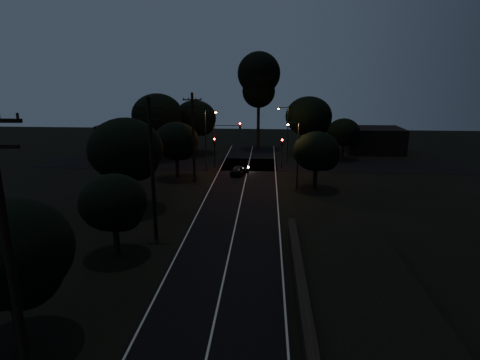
{
  "coord_description": "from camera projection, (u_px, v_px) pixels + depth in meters",
  "views": [
    {
      "loc": [
        2.61,
        -13.78,
        12.6
      ],
      "look_at": [
        0.0,
        24.0,
        2.5
      ],
      "focal_mm": 30.0,
      "sensor_mm": 36.0,
      "label": 1
    }
  ],
  "objects": [
    {
      "name": "tree_left_a",
      "position": [
        10.0,
        255.0,
        17.88
      ],
      "size": [
        5.81,
        5.81,
        7.34
      ],
      "color": "black",
      "rests_on": "ground"
    },
    {
      "name": "signal_right",
      "position": [
        282.0,
        148.0,
        54.21
      ],
      "size": [
        0.28,
        0.35,
        4.1
      ],
      "color": "black",
      "rests_on": "ground"
    },
    {
      "name": "signal_mast",
      "position": [
        227.0,
        136.0,
        54.33
      ],
      "size": [
        3.7,
        0.35,
        6.25
      ],
      "color": "black",
      "rests_on": "ground"
    },
    {
      "name": "signal_left",
      "position": [
        215.0,
        147.0,
        54.83
      ],
      "size": [
        0.28,
        0.35,
        4.1
      ],
      "color": "black",
      "rests_on": "ground"
    },
    {
      "name": "tree_far_w",
      "position": [
        159.0,
        116.0,
        60.18
      ],
      "size": [
        7.64,
        7.64,
        9.74
      ],
      "color": "black",
      "rests_on": "ground"
    },
    {
      "name": "tree_far_ne",
      "position": [
        310.0,
        117.0,
        62.61
      ],
      "size": [
        7.25,
        7.25,
        9.17
      ],
      "color": "black",
      "rests_on": "ground"
    },
    {
      "name": "car",
      "position": [
        239.0,
        170.0,
        51.31
      ],
      "size": [
        2.46,
        3.94,
        1.25
      ],
      "primitive_type": "imported",
      "rotation": [
        0.0,
        0.0,
        2.85
      ],
      "color": "black",
      "rests_on": "ground"
    },
    {
      "name": "utility_pole_near",
      "position": [
        11.0,
        267.0,
        13.57
      ],
      "size": [
        2.2,
        0.3,
        12.0
      ],
      "color": "black",
      "rests_on": "ground"
    },
    {
      "name": "tree_right_a",
      "position": [
        318.0,
        152.0,
        43.89
      ],
      "size": [
        5.11,
        5.11,
        6.5
      ],
      "color": "black",
      "rests_on": "ground"
    },
    {
      "name": "streetlight_a",
      "position": [
        207.0,
        136.0,
        52.49
      ],
      "size": [
        1.66,
        0.26,
        8.0
      ],
      "color": "black",
      "rests_on": "ground"
    },
    {
      "name": "utility_pole_mid",
      "position": [
        152.0,
        168.0,
        30.09
      ],
      "size": [
        2.2,
        0.3,
        11.0
      ],
      "color": "black",
      "rests_on": "ground"
    },
    {
      "name": "tall_pine",
      "position": [
        259.0,
        79.0,
        66.66
      ],
      "size": [
        7.1,
        7.1,
        16.14
      ],
      "color": "black",
      "rests_on": "ground"
    },
    {
      "name": "road_surface",
      "position": [
        244.0,
        185.0,
        46.7
      ],
      "size": [
        60.0,
        70.0,
        0.03
      ],
      "color": "black",
      "rests_on": "ground"
    },
    {
      "name": "building_left",
      "position": [
        133.0,
        137.0,
        67.59
      ],
      "size": [
        10.0,
        8.0,
        4.4
      ],
      "primitive_type": "cube",
      "color": "black",
      "rests_on": "ground"
    },
    {
      "name": "tree_far_nw",
      "position": [
        196.0,
        119.0,
        63.93
      ],
      "size": [
        6.72,
        6.72,
        8.51
      ],
      "color": "black",
      "rests_on": "ground"
    },
    {
      "name": "utility_pole_far",
      "position": [
        193.0,
        137.0,
        46.54
      ],
      "size": [
        2.2,
        0.3,
        10.5
      ],
      "color": "black",
      "rests_on": "ground"
    },
    {
      "name": "tree_far_e",
      "position": [
        345.0,
        133.0,
        59.95
      ],
      "size": [
        4.83,
        4.83,
        6.12
      ],
      "color": "black",
      "rests_on": "ground"
    },
    {
      "name": "streetlight_c",
      "position": [
        296.0,
        151.0,
        44.11
      ],
      "size": [
        1.46,
        0.26,
        7.5
      ],
      "color": "black",
      "rests_on": "ground"
    },
    {
      "name": "tree_left_b",
      "position": [
        115.0,
        204.0,
        27.71
      ],
      "size": [
        4.67,
        4.67,
        5.94
      ],
      "color": "black",
      "rests_on": "ground"
    },
    {
      "name": "streetlight_b",
      "position": [
        286.0,
        131.0,
        57.57
      ],
      "size": [
        1.66,
        0.26,
        8.0
      ],
      "color": "black",
      "rests_on": "ground"
    },
    {
      "name": "tree_left_c",
      "position": [
        128.0,
        151.0,
        37.01
      ],
      "size": [
        6.89,
        6.89,
        8.71
      ],
      "color": "black",
      "rests_on": "ground"
    },
    {
      "name": "tree_left_d",
      "position": [
        178.0,
        142.0,
        48.77
      ],
      "size": [
        5.47,
        5.47,
        6.94
      ],
      "color": "black",
      "rests_on": "ground"
    },
    {
      "name": "building_right",
      "position": [
        373.0,
        140.0,
        65.95
      ],
      "size": [
        9.0,
        7.0,
        4.0
      ],
      "primitive_type": "cube",
      "color": "black",
      "rests_on": "ground"
    },
    {
      "name": "retaining_wall",
      "position": [
        373.0,
        335.0,
        18.92
      ],
      "size": [
        6.93,
        26.0,
        1.6
      ],
      "color": "black",
      "rests_on": "ground"
    }
  ]
}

